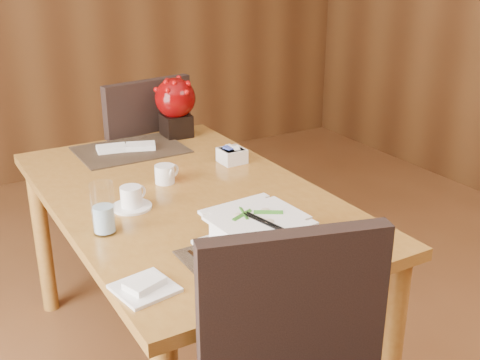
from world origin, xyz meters
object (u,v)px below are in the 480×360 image
sugar_caddy (232,156)px  far_chair (139,162)px  coffee_cup (131,199)px  bread_plate (145,288)px  soup_setting (257,234)px  berry_decor (175,104)px  water_glass (103,208)px  creamer_jug (165,174)px  dining_table (186,217)px

sugar_caddy → far_chair: 0.74m
coffee_cup → far_chair: bearing=67.9°
coffee_cup → bread_plate: bearing=-107.2°
soup_setting → berry_decor: size_ratio=1.09×
bread_plate → far_chair: bearing=69.6°
soup_setting → berry_decor: 1.18m
berry_decor → far_chair: bearing=111.9°
coffee_cup → soup_setting: bearing=-66.9°
water_glass → sugar_caddy: 0.75m
creamer_jug → soup_setting: bearing=-104.3°
water_glass → berry_decor: (0.61, 0.80, 0.07)m
bread_plate → far_chair: (0.53, 1.42, -0.19)m
dining_table → creamer_jug: size_ratio=15.76×
dining_table → bread_plate: size_ratio=10.34×
soup_setting → far_chair: far_chair is taller
dining_table → creamer_jug: bearing=99.8°
coffee_cup → water_glass: bearing=-135.8°
coffee_cup → sugar_caddy: (0.52, 0.22, -0.00)m
water_glass → coffee_cup: bearing=44.2°
soup_setting → bread_plate: soup_setting is taller
coffee_cup → sugar_caddy: bearing=23.4°
coffee_cup → creamer_jug: coffee_cup is taller
creamer_jug → far_chair: 0.81m
dining_table → soup_setting: 0.53m
sugar_caddy → far_chair: (-0.15, 0.69, -0.22)m
soup_setting → sugar_caddy: 0.77m
coffee_cup → sugar_caddy: 0.56m
water_glass → sugar_caddy: bearing=28.6°
dining_table → sugar_caddy: 0.38m
creamer_jug → sugar_caddy: creamer_jug is taller
sugar_caddy → soup_setting: bearing=-114.2°
coffee_cup → far_chair: 1.01m
bread_plate → far_chair: far_chair is taller
dining_table → berry_decor: 0.73m
far_chair → coffee_cup: bearing=59.7°
coffee_cup → bread_plate: (-0.16, -0.51, -0.03)m
water_glass → creamer_jug: bearing=41.4°
far_chair → bread_plate: bearing=61.4°
coffee_cup → water_glass: 0.20m
water_glass → bread_plate: bearing=-92.8°
dining_table → bread_plate: bread_plate is taller
berry_decor → bread_plate: size_ratio=1.89×
coffee_cup → water_glass: (-0.14, -0.13, 0.05)m
berry_decor → soup_setting: bearing=-103.3°
water_glass → soup_setting: bearing=-45.0°
soup_setting → water_glass: water_glass is taller
soup_setting → berry_decor: berry_decor is taller
dining_table → far_chair: (0.16, 0.89, -0.09)m
creamer_jug → berry_decor: bearing=45.5°
bread_plate → dining_table: bearing=55.2°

